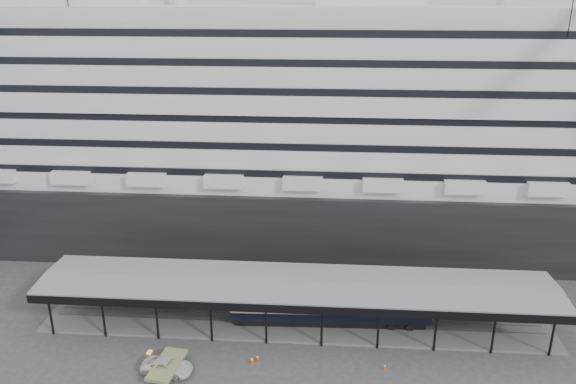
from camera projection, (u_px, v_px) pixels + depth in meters
The scene contains 8 objects.
ground at pixel (293, 349), 57.93m from camera, with size 200.00×200.00×0.00m, color #39393C.
cruise_ship at pixel (308, 110), 81.53m from camera, with size 130.00×30.00×43.90m.
platform_canopy at pixel (296, 304), 61.79m from camera, with size 56.00×9.18×5.30m.
port_truck at pixel (167, 366), 54.25m from camera, with size 2.30×4.98×1.38m, color silver.
pullman_carriage at pixel (330, 303), 61.45m from camera, with size 21.82×3.54×21.34m.
traffic_cone_left at pixel (257, 358), 56.08m from camera, with size 0.39×0.39×0.71m.
traffic_cone_mid at pixel (252, 360), 55.65m from camera, with size 0.58×0.58×0.85m.
traffic_cone_right at pixel (385, 367), 54.80m from camera, with size 0.36×0.36×0.68m.
Camera 1 is at (3.00, -48.63, 35.31)m, focal length 35.00 mm.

